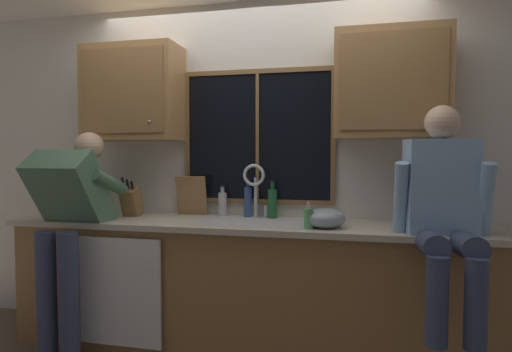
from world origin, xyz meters
The scene contains 23 objects.
back_wall centered at (0.00, 0.06, 1.27)m, with size 5.74×0.12×2.55m, color silver.
window_glass centered at (0.02, -0.01, 1.52)m, with size 1.10×0.02×0.95m, color black.
window_frame_top centered at (0.02, -0.02, 2.02)m, with size 1.17×0.02×0.04m, color brown.
window_frame_bottom centered at (0.02, -0.02, 1.03)m, with size 1.17×0.02×0.04m, color brown.
window_frame_left centered at (-0.55, -0.02, 1.52)m, with size 0.04×0.02×0.95m, color brown.
window_frame_right centered at (0.59, -0.02, 1.52)m, with size 0.04×0.02×0.95m, color brown.
window_mullion_center centered at (0.02, -0.02, 1.52)m, with size 0.02×0.02×0.95m, color brown.
lower_cabinet_run centered at (0.00, -0.29, 0.44)m, with size 3.34×0.58×0.88m, color olive.
countertop centered at (0.00, -0.31, 0.90)m, with size 3.40×0.62×0.04m, color beige.
dishwasher_front centered at (-0.81, -0.61, 0.46)m, with size 0.60×0.02×0.74m, color white.
upper_cabinet_left centered at (-0.93, -0.17, 1.86)m, with size 0.74×0.36×0.72m.
upper_cabinet_right centered at (0.97, -0.17, 1.86)m, with size 0.74×0.36×0.72m.
sink centered at (0.02, -0.30, 0.82)m, with size 0.80×0.46×0.21m.
faucet centered at (0.03, -0.12, 1.17)m, with size 0.18×0.09×0.40m.
person_standing centered at (-1.17, -0.61, 0.96)m, with size 0.53×0.69×1.56m.
person_sitting_on_counter centered at (1.24, -0.57, 1.10)m, with size 0.54×0.62×1.26m.
knife_block centered at (-0.92, -0.24, 1.03)m, with size 0.12×0.18×0.32m.
cutting_board centered at (-0.49, -0.08, 1.07)m, with size 0.24×0.02×0.31m, color #997047.
mixing_bowl centered at (0.55, -0.41, 0.98)m, with size 0.26×0.26×0.13m, color #8C99A8.
soap_dispenser centered at (0.45, -0.48, 0.99)m, with size 0.06×0.07×0.17m.
bottle_green_glass centered at (-0.24, -0.08, 1.02)m, with size 0.06×0.06×0.24m.
bottle_tall_clear centered at (0.15, -0.11, 1.04)m, with size 0.07×0.07×0.28m.
bottle_amber_small centered at (-0.04, -0.08, 1.04)m, with size 0.06×0.06×0.29m.
Camera 1 is at (0.72, -3.14, 1.39)m, focal length 29.51 mm.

